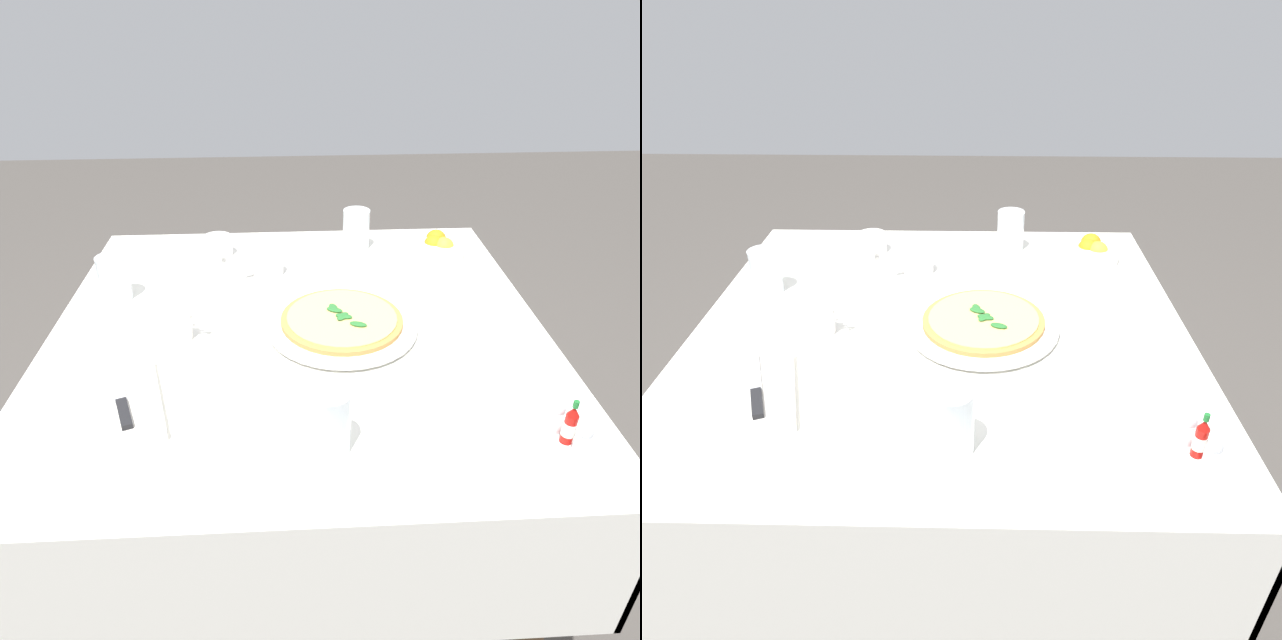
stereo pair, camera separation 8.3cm
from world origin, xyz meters
TOP-DOWN VIEW (x-y plane):
  - ground_plane at (0.00, 0.00)m, footprint 8.00×8.00m
  - dining_table at (0.00, 0.00)m, footprint 1.04×1.04m
  - pizza_plate at (-0.01, -0.09)m, footprint 0.32×0.32m
  - pizza at (-0.01, -0.09)m, footprint 0.26×0.26m
  - coffee_cup_left_edge at (0.25, 0.07)m, footprint 0.13×0.13m
  - coffee_cup_back_corner at (0.36, 0.20)m, footprint 0.13×0.13m
  - coffee_cup_near_right at (-0.04, 0.25)m, footprint 0.13×0.13m
  - water_glass_far_left at (0.15, 0.42)m, footprint 0.07×0.07m
  - water_glass_near_left at (0.40, -0.17)m, footprint 0.07×0.07m
  - water_glass_right_edge at (-0.37, -0.04)m, footprint 0.07×0.07m
  - napkin_folded at (-0.25, 0.31)m, footprint 0.25×0.19m
  - dinner_knife at (-0.25, 0.31)m, footprint 0.19×0.09m
  - citrus_bowl at (0.33, -0.37)m, footprint 0.15×0.15m
  - hot_sauce_bottle at (-0.37, -0.42)m, footprint 0.02×0.02m
  - salt_shaker at (-0.35, -0.41)m, footprint 0.03×0.03m
  - pepper_shaker at (-0.40, -0.43)m, footprint 0.03×0.03m

SIDE VIEW (x-z plane):
  - ground_plane at x=0.00m, z-range 0.00..0.00m
  - dining_table at x=0.00m, z-range 0.23..0.98m
  - napkin_folded at x=-0.25m, z-range 0.74..0.76m
  - pizza_plate at x=-0.01m, z-range 0.75..0.76m
  - dinner_knife at x=-0.25m, z-range 0.76..0.77m
  - pizza at x=-0.01m, z-range 0.76..0.78m
  - coffee_cup_left_edge at x=0.25m, z-range 0.74..0.80m
  - salt_shaker at x=-0.35m, z-range 0.74..0.80m
  - pepper_shaker at x=-0.40m, z-range 0.74..0.80m
  - coffee_cup_back_corner at x=0.36m, z-range 0.74..0.80m
  - citrus_bowl at x=0.33m, z-range 0.74..0.80m
  - coffee_cup_near_right at x=-0.04m, z-range 0.74..0.81m
  - hot_sauce_bottle at x=-0.37m, z-range 0.74..0.82m
  - water_glass_far_left at x=0.15m, z-range 0.74..0.84m
  - water_glass_near_left at x=0.40m, z-range 0.74..0.85m
  - water_glass_right_edge at x=-0.37m, z-range 0.74..0.85m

